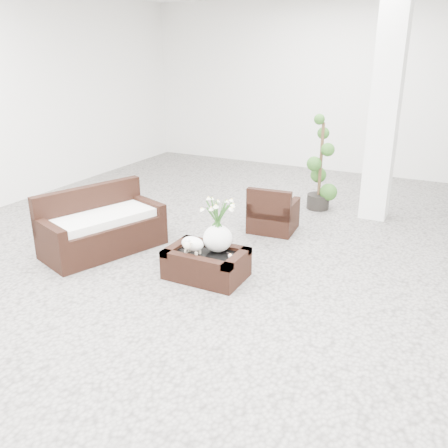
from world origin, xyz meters
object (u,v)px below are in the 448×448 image
at_px(coffee_table, 206,265).
at_px(armchair, 274,208).
at_px(topiary, 321,164).
at_px(loveseat, 102,221).

bearing_deg(coffee_table, armchair, 85.92).
height_order(coffee_table, topiary, topiary).
distance_m(coffee_table, armchair, 1.81).
bearing_deg(coffee_table, topiary, 82.09).
bearing_deg(loveseat, armchair, -25.01).
bearing_deg(topiary, armchair, -103.20).
xyz_separation_m(coffee_table, topiary, (0.43, 3.08, 0.61)).
relative_size(armchair, loveseat, 0.44).
height_order(loveseat, topiary, topiary).
distance_m(coffee_table, topiary, 3.16).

